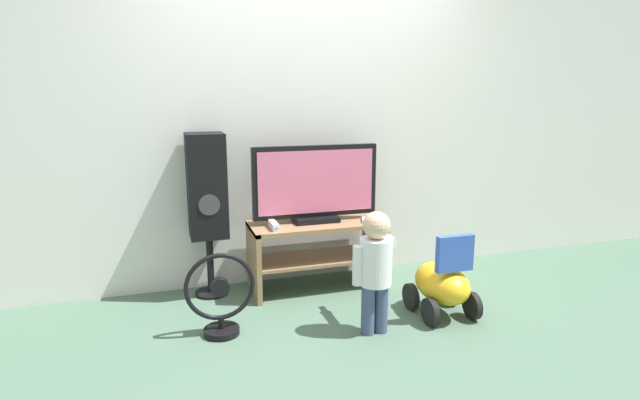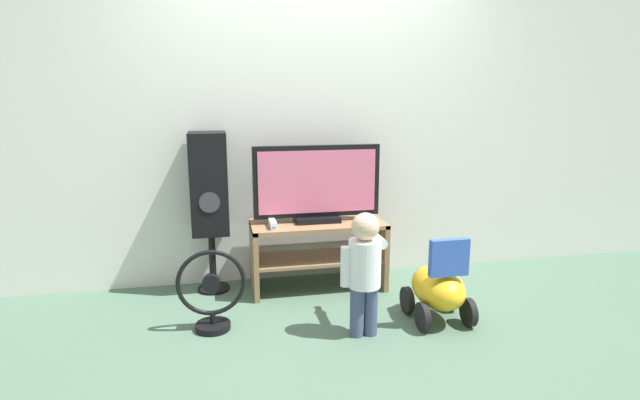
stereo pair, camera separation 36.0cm
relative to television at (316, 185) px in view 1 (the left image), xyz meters
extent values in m
plane|color=#4C6B56|center=(0.00, -0.24, -0.79)|extent=(16.00, 16.00, 0.00)
cube|color=silver|center=(0.00, 0.28, 0.51)|extent=(10.00, 0.06, 2.60)
cube|color=#93704C|center=(0.00, -0.02, -0.30)|extent=(0.99, 0.44, 0.03)
cube|color=#93704C|center=(0.00, -0.02, -0.56)|extent=(0.95, 0.40, 0.02)
cube|color=#93704C|center=(-0.48, -0.02, -0.54)|extent=(0.04, 0.44, 0.51)
cube|color=#93704C|center=(0.48, -0.02, -0.54)|extent=(0.04, 0.44, 0.51)
cube|color=black|center=(0.00, 0.00, -0.26)|extent=(0.33, 0.20, 0.04)
cube|color=black|center=(0.00, 0.00, 0.03)|extent=(0.94, 0.05, 0.53)
cube|color=#D8668C|center=(0.00, -0.03, 0.03)|extent=(0.87, 0.01, 0.46)
cube|color=white|center=(-0.35, -0.10, -0.26)|extent=(0.05, 0.19, 0.05)
cube|color=#3F8CE5|center=(-0.35, -0.19, -0.26)|extent=(0.03, 0.00, 0.01)
cube|color=white|center=(0.35, -0.11, -0.27)|extent=(0.08, 0.13, 0.02)
cylinder|color=#337FD8|center=(0.35, -0.11, -0.26)|extent=(0.01, 0.01, 0.00)
cylinder|color=#3F4C72|center=(0.07, -0.84, -0.64)|extent=(0.08, 0.08, 0.32)
cylinder|color=#3F4C72|center=(0.16, -0.84, -0.64)|extent=(0.08, 0.08, 0.32)
cylinder|color=white|center=(0.12, -0.84, -0.33)|extent=(0.20, 0.20, 0.29)
sphere|color=beige|center=(0.12, -0.84, -0.11)|extent=(0.17, 0.17, 0.17)
cylinder|color=white|center=(0.00, -0.84, -0.35)|extent=(0.06, 0.06, 0.24)
cylinder|color=white|center=(0.23, -0.72, -0.22)|extent=(0.06, 0.24, 0.06)
sphere|color=beige|center=(0.23, -0.60, -0.22)|extent=(0.07, 0.07, 0.07)
cube|color=white|center=(0.23, -0.56, -0.22)|extent=(0.03, 0.13, 0.02)
cylinder|color=black|center=(-0.78, 0.09, -0.78)|extent=(0.24, 0.24, 0.02)
cylinder|color=black|center=(-0.78, 0.09, -0.57)|extent=(0.05, 0.05, 0.45)
cube|color=black|center=(-0.78, 0.09, 0.02)|extent=(0.26, 0.28, 0.74)
cylinder|color=#38383D|center=(-0.78, -0.06, -0.09)|extent=(0.15, 0.01, 0.15)
cylinder|color=black|center=(-0.79, -0.58, -0.77)|extent=(0.22, 0.22, 0.04)
cylinder|color=black|center=(-0.79, -0.58, -0.72)|extent=(0.04, 0.04, 0.07)
torus|color=black|center=(-0.79, -0.58, -0.49)|extent=(0.43, 0.03, 0.43)
cylinder|color=black|center=(-0.79, -0.58, -0.49)|extent=(0.11, 0.05, 0.11)
ellipsoid|color=gold|center=(0.65, -0.73, -0.57)|extent=(0.31, 0.47, 0.26)
cube|color=blue|center=(0.65, -0.86, -0.33)|extent=(0.25, 0.05, 0.23)
cylinder|color=black|center=(0.50, -0.60, -0.70)|extent=(0.04, 0.18, 0.18)
cylinder|color=black|center=(0.81, -0.60, -0.70)|extent=(0.04, 0.18, 0.18)
cylinder|color=black|center=(0.50, -0.86, -0.70)|extent=(0.04, 0.18, 0.18)
cylinder|color=black|center=(0.81, -0.86, -0.70)|extent=(0.04, 0.18, 0.18)
camera|label=1|loc=(-1.07, -3.46, 0.65)|focal=28.00mm
camera|label=2|loc=(-0.72, -3.55, 0.65)|focal=28.00mm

